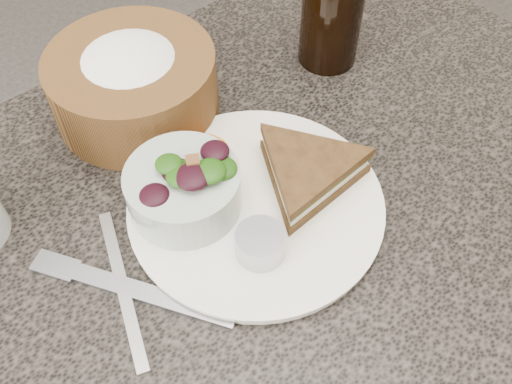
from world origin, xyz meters
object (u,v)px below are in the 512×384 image
at_px(dinner_plate, 256,205).
at_px(bread_basket, 132,76).
at_px(sandwich, 307,172).
at_px(salad_bowl, 183,184).
at_px(cola_glass, 332,16).
at_px(dining_table, 263,341).
at_px(dressing_ramekin, 260,244).

height_order(dinner_plate, bread_basket, bread_basket).
distance_m(dinner_plate, sandwich, 0.07).
bearing_deg(bread_basket, sandwich, -72.13).
height_order(dinner_plate, sandwich, sandwich).
distance_m(salad_bowl, bread_basket, 0.17).
height_order(dinner_plate, cola_glass, cola_glass).
relative_size(dining_table, dressing_ramekin, 19.33).
distance_m(dining_table, sandwich, 0.41).
bearing_deg(dining_table, bread_basket, 96.19).
xyz_separation_m(sandwich, salad_bowl, (-0.12, 0.06, 0.02)).
xyz_separation_m(sandwich, bread_basket, (-0.07, 0.23, 0.03)).
bearing_deg(cola_glass, bread_basket, 162.86).
height_order(salad_bowl, cola_glass, cola_glass).
bearing_deg(cola_glass, sandwich, -140.09).
relative_size(bread_basket, cola_glass, 1.49).
bearing_deg(salad_bowl, cola_glass, 16.28).
height_order(dressing_ramekin, bread_basket, bread_basket).
xyz_separation_m(bread_basket, cola_glass, (0.26, -0.08, 0.01)).
distance_m(sandwich, cola_glass, 0.24).
bearing_deg(dinner_plate, salad_bowl, 142.07).
bearing_deg(dressing_ramekin, cola_glass, 33.82).
xyz_separation_m(salad_bowl, bread_basket, (0.05, 0.17, 0.01)).
bearing_deg(dinner_plate, dining_table, -38.80).
bearing_deg(salad_bowl, sandwich, -27.93).
bearing_deg(dinner_plate, bread_basket, 93.93).
relative_size(sandwich, dressing_ramekin, 2.95).
bearing_deg(sandwich, dining_table, 166.82).
distance_m(salad_bowl, dressing_ramekin, 0.10).
distance_m(dining_table, dressing_ramekin, 0.41).
bearing_deg(dining_table, salad_bowl, 141.96).
bearing_deg(salad_bowl, dinner_plate, -37.93).
bearing_deg(sandwich, salad_bowl, 149.12).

